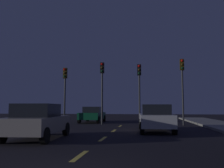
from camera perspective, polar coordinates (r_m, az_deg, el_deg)
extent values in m
plane|color=black|center=(11.55, -1.65, -12.46)|extent=(80.00, 80.00, 0.00)
cube|color=#EACC4C|center=(7.29, -7.58, -16.44)|extent=(0.16, 1.60, 0.01)
cube|color=#EACC4C|center=(10.96, -2.18, -12.81)|extent=(0.16, 1.60, 0.01)
cube|color=#EACC4C|center=(14.70, 0.44, -10.97)|extent=(0.16, 1.60, 0.01)
cube|color=#EACC4C|center=(18.46, 1.98, -9.86)|extent=(0.16, 1.60, 0.01)
cylinder|color=#2D2D30|center=(20.84, -11.10, -2.73)|extent=(0.14, 0.14, 4.76)
cube|color=#382D0C|center=(21.02, -11.00, 2.54)|extent=(0.32, 0.24, 0.90)
sphere|color=red|center=(20.92, -11.12, 3.41)|extent=(0.20, 0.20, 0.20)
sphere|color=#3F2D0C|center=(20.87, -11.14, 2.60)|extent=(0.20, 0.20, 0.20)
sphere|color=#0C3319|center=(20.83, -11.16, 1.78)|extent=(0.20, 0.20, 0.20)
cylinder|color=#2D2D30|center=(20.04, -2.35, -2.17)|extent=(0.14, 0.14, 5.15)
cube|color=black|center=(20.28, -2.32, 3.83)|extent=(0.32, 0.24, 0.90)
sphere|color=red|center=(20.18, -2.40, 4.74)|extent=(0.20, 0.20, 0.20)
sphere|color=#3F2D0C|center=(20.12, -2.40, 3.90)|extent=(0.20, 0.20, 0.20)
sphere|color=#0C3319|center=(20.08, -2.41, 3.05)|extent=(0.20, 0.20, 0.20)
cylinder|color=#2D2D30|center=(19.73, 6.50, -2.43)|extent=(0.14, 0.14, 4.91)
cube|color=black|center=(19.94, 6.44, 3.34)|extent=(0.32, 0.24, 0.90)
sphere|color=red|center=(19.83, 6.42, 4.27)|extent=(0.20, 0.20, 0.20)
sphere|color=#3F2D0C|center=(19.78, 6.43, 3.41)|extent=(0.20, 0.20, 0.20)
sphere|color=#0C3319|center=(19.73, 6.44, 2.55)|extent=(0.20, 0.20, 0.20)
cylinder|color=#2D2D30|center=(19.95, 16.35, -1.77)|extent=(0.14, 0.14, 5.26)
cube|color=#382D0C|center=(20.21, 16.18, 4.41)|extent=(0.32, 0.24, 0.90)
sphere|color=red|center=(20.10, 16.23, 5.33)|extent=(0.20, 0.20, 0.20)
sphere|color=#3F2D0C|center=(20.05, 16.25, 4.49)|extent=(0.20, 0.20, 0.20)
sphere|color=#0C3319|center=(20.00, 16.27, 3.64)|extent=(0.20, 0.20, 0.20)
cube|color=silver|center=(14.46, 10.21, -8.37)|extent=(1.95, 4.49, 0.67)
cube|color=black|center=(14.22, 10.24, -5.93)|extent=(1.64, 2.05, 0.56)
cylinder|color=black|center=(16.09, 6.77, -9.33)|extent=(0.25, 0.65, 0.64)
cylinder|color=black|center=(16.21, 12.68, -9.21)|extent=(0.25, 0.65, 0.64)
cylinder|color=black|center=(12.78, 7.13, -10.31)|extent=(0.25, 0.65, 0.64)
cylinder|color=black|center=(12.93, 14.56, -10.12)|extent=(0.25, 0.65, 0.64)
cube|color=gray|center=(11.35, -17.04, -9.05)|extent=(2.06, 4.17, 0.66)
cube|color=black|center=(11.13, -17.34, -5.95)|extent=(1.72, 1.92, 0.57)
cylinder|color=black|center=(13.06, -18.21, -9.98)|extent=(0.26, 0.65, 0.64)
cylinder|color=black|center=(12.51, -10.82, -10.36)|extent=(0.26, 0.65, 0.64)
cylinder|color=black|center=(10.40, -24.66, -10.95)|extent=(0.26, 0.65, 0.64)
cylinder|color=black|center=(9.69, -15.58, -11.69)|extent=(0.26, 0.65, 0.64)
cube|color=#0F4C2D|center=(22.92, -4.62, -7.47)|extent=(1.85, 4.30, 0.60)
cube|color=black|center=(23.12, -4.50, -6.04)|extent=(1.61, 1.94, 0.54)
cylinder|color=black|center=(21.21, -3.27, -8.44)|extent=(0.22, 0.64, 0.64)
cylinder|color=black|center=(21.58, -7.74, -8.35)|extent=(0.22, 0.64, 0.64)
cylinder|color=black|center=(24.34, -1.86, -8.08)|extent=(0.22, 0.64, 0.64)
cylinder|color=black|center=(24.67, -5.79, -8.02)|extent=(0.22, 0.64, 0.64)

